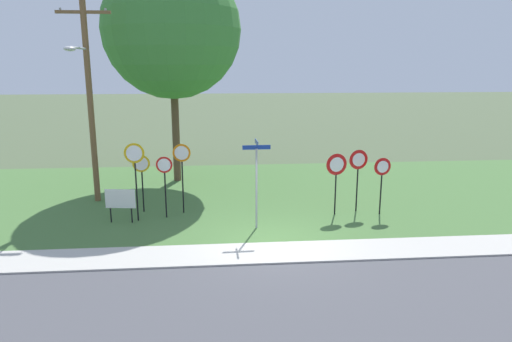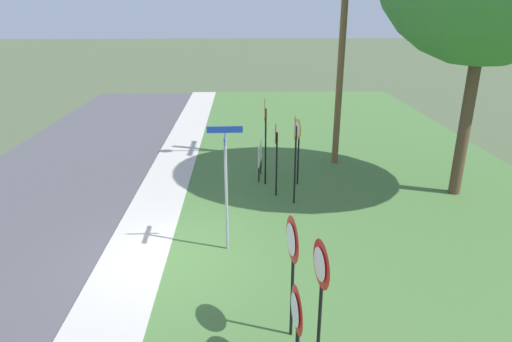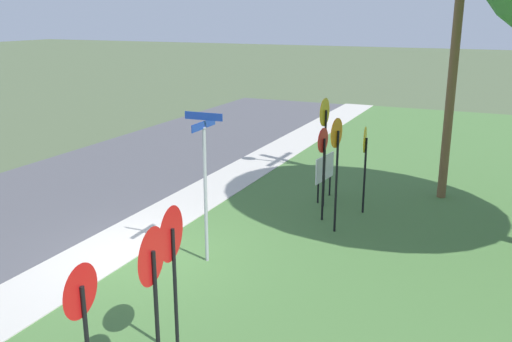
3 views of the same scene
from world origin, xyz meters
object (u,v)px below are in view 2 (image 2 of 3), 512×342
object	(u,v)px
stop_sign_near_left	(276,146)
yield_sign_near_right	(320,278)
notice_board	(260,155)
stop_sign_near_right	(265,123)
yield_sign_near_left	(291,250)
stop_sign_far_center	(298,138)
yield_sign_far_left	(296,325)
utility_pole	(338,37)
street_name_post	(226,179)
stop_sign_far_left	(295,142)

from	to	relation	value
stop_sign_near_left	yield_sign_near_right	world-z (taller)	yield_sign_near_right
yield_sign_near_right	notice_board	world-z (taller)	yield_sign_near_right
stop_sign_near_right	yield_sign_near_right	distance (m)	8.35
yield_sign_near_left	notice_board	distance (m)	8.03
stop_sign_far_center	yield_sign_far_left	world-z (taller)	stop_sign_far_center
stop_sign_near_right	utility_pole	distance (m)	4.25
yield_sign_far_left	utility_pole	distance (m)	11.96
street_name_post	notice_board	xyz separation A→B (m)	(-4.85, 1.00, -1.02)
stop_sign_near_right	notice_board	distance (m)	1.41
street_name_post	notice_board	distance (m)	5.05
yield_sign_near_right	street_name_post	world-z (taller)	street_name_post
yield_sign_near_right	utility_pole	xyz separation A→B (m)	(-10.45, 2.25, 2.84)
stop_sign_far_center	notice_board	bearing A→B (deg)	-125.13
street_name_post	notice_board	world-z (taller)	street_name_post
stop_sign_near_right	yield_sign_far_left	xyz separation A→B (m)	(9.13, -0.05, -0.48)
stop_sign_far_left	yield_sign_far_left	distance (m)	7.57
stop_sign_far_left	yield_sign_near_right	world-z (taller)	stop_sign_far_left
stop_sign_far_left	yield_sign_near_right	bearing A→B (deg)	1.09
yield_sign_far_left	street_name_post	xyz separation A→B (m)	(-4.86, -1.08, 0.22)
stop_sign_near_left	yield_sign_near_right	distance (m)	7.34
stop_sign_near_left	stop_sign_far_left	world-z (taller)	stop_sign_far_left
stop_sign_far_center	utility_pole	world-z (taller)	utility_pole
utility_pole	notice_board	world-z (taller)	utility_pole
stop_sign_near_left	stop_sign_far_center	xyz separation A→B (m)	(-0.95, 0.80, -0.04)
stop_sign_near_right	yield_sign_near_left	xyz separation A→B (m)	(7.40, 0.08, -0.34)
stop_sign_far_center	yield_sign_near_left	bearing A→B (deg)	-16.20
stop_sign_far_center	street_name_post	world-z (taller)	street_name_post
stop_sign_far_center	stop_sign_far_left	bearing A→B (deg)	-18.94
stop_sign_near_left	street_name_post	distance (m)	3.58
stop_sign_near_left	notice_board	xyz separation A→B (m)	(-1.57, -0.43, -0.83)
stop_sign_near_left	street_name_post	size ratio (longest dim) A/B	0.75
yield_sign_near_right	notice_board	size ratio (longest dim) A/B	1.96
utility_pole	yield_sign_near_left	bearing A→B (deg)	-15.13
stop_sign_near_right	notice_board	size ratio (longest dim) A/B	2.32
stop_sign_near_left	stop_sign_far_center	distance (m)	1.24
stop_sign_far_left	stop_sign_far_center	distance (m)	1.63
stop_sign_far_left	yield_sign_near_left	world-z (taller)	stop_sign_far_left
yield_sign_near_right	yield_sign_far_left	distance (m)	0.93
yield_sign_near_right	yield_sign_far_left	size ratio (longest dim) A/B	1.11
yield_sign_near_left	street_name_post	distance (m)	3.35
street_name_post	notice_board	size ratio (longest dim) A/B	2.50
yield_sign_far_left	stop_sign_near_right	bearing A→B (deg)	173.42
stop_sign_near_right	notice_board	xyz separation A→B (m)	(-0.57, -0.13, -1.28)
stop_sign_far_left	utility_pole	xyz separation A→B (m)	(-3.73, 1.85, 2.71)
stop_sign_near_left	stop_sign_far_left	size ratio (longest dim) A/B	0.86
stop_sign_far_center	street_name_post	size ratio (longest dim) A/B	0.72
yield_sign_near_left	utility_pole	size ratio (longest dim) A/B	0.28
stop_sign_far_center	yield_sign_far_left	distance (m)	9.15
notice_board	stop_sign_far_left	bearing A→B (deg)	30.36
stop_sign_near_left	yield_sign_near_left	distance (m)	6.41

